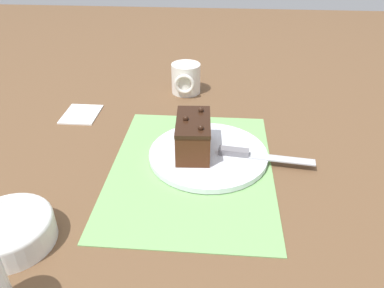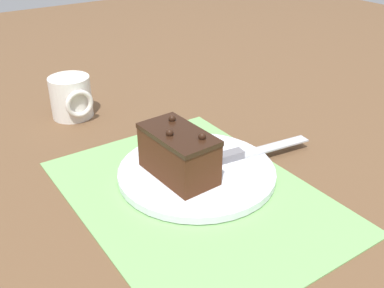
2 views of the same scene
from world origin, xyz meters
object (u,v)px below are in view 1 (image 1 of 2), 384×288
at_px(cake_plate, 208,154).
at_px(chocolate_cake, 193,135).
at_px(serving_knife, 250,154).
at_px(small_bowl, 10,230).
at_px(coffee_mug, 186,79).

height_order(cake_plate, chocolate_cake, chocolate_cake).
relative_size(cake_plate, chocolate_cake, 1.92).
bearing_deg(cake_plate, chocolate_cake, -94.56).
relative_size(serving_knife, small_bowl, 1.45).
bearing_deg(chocolate_cake, coffee_mug, -172.04).
bearing_deg(cake_plate, small_bowl, -49.10).
relative_size(cake_plate, coffee_mug, 2.75).
bearing_deg(chocolate_cake, serving_knife, 84.33).
bearing_deg(coffee_mug, serving_knife, 25.80).
bearing_deg(small_bowl, cake_plate, 130.90).
xyz_separation_m(chocolate_cake, coffee_mug, (-0.34, -0.05, -0.01)).
bearing_deg(coffee_mug, chocolate_cake, 7.96).
height_order(small_bowl, coffee_mug, coffee_mug).
bearing_deg(small_bowl, serving_knife, 123.00).
relative_size(cake_plate, small_bowl, 1.83).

